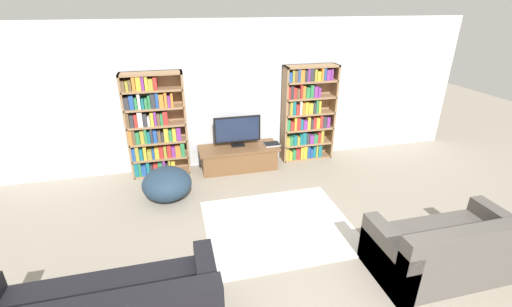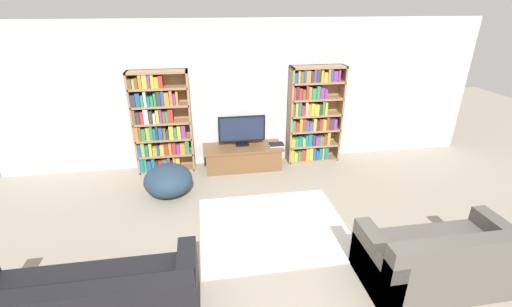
{
  "view_description": "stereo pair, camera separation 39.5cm",
  "coord_description": "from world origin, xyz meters",
  "views": [
    {
      "loc": [
        -1.2,
        -1.74,
        2.86
      ],
      "look_at": [
        -0.04,
        2.94,
        0.7
      ],
      "focal_mm": 24.0,
      "sensor_mm": 36.0,
      "label": 1
    },
    {
      "loc": [
        -0.82,
        -1.82,
        2.86
      ],
      "look_at": [
        -0.04,
        2.94,
        0.7
      ],
      "focal_mm": 24.0,
      "sensor_mm": 36.0,
      "label": 2
    }
  ],
  "objects": [
    {
      "name": "area_rug",
      "position": [
        0.04,
        1.99,
        0.01
      ],
      "size": [
        1.99,
        1.7,
        0.02
      ],
      "color": "white",
      "rests_on": "ground_plane"
    },
    {
      "name": "couch_right_sofa",
      "position": [
        1.63,
        0.72,
        0.29
      ],
      "size": [
        1.66,
        0.84,
        0.8
      ],
      "color": "#56514C",
      "rests_on": "ground_plane"
    },
    {
      "name": "beanbag_ottoman",
      "position": [
        -1.42,
        3.12,
        0.25
      ],
      "size": [
        0.76,
        0.76,
        0.5
      ],
      "primitive_type": "ellipsoid",
      "color": "#23384C",
      "rests_on": "ground_plane"
    },
    {
      "name": "laptop",
      "position": [
        0.49,
        3.85,
        0.44
      ],
      "size": [
        0.28,
        0.22,
        0.03
      ],
      "color": "#B7B7BC",
      "rests_on": "tv_stand"
    },
    {
      "name": "television",
      "position": [
        -0.13,
        3.96,
        0.72
      ],
      "size": [
        0.85,
        0.16,
        0.56
      ],
      "color": "black",
      "rests_on": "tv_stand"
    },
    {
      "name": "bookshelf_right",
      "position": [
        1.21,
        4.04,
        0.9
      ],
      "size": [
        1.0,
        0.3,
        1.81
      ],
      "color": "#93704C",
      "rests_on": "ground_plane"
    },
    {
      "name": "bookshelf_left",
      "position": [
        -1.56,
        4.04,
        0.88
      ],
      "size": [
        1.0,
        0.3,
        1.81
      ],
      "color": "#93704C",
      "rests_on": "ground_plane"
    },
    {
      "name": "tv_stand",
      "position": [
        -0.13,
        3.89,
        0.21
      ],
      "size": [
        1.44,
        0.56,
        0.42
      ],
      "color": "brown",
      "rests_on": "ground_plane"
    },
    {
      "name": "wall_back",
      "position": [
        0.0,
        4.23,
        1.3
      ],
      "size": [
        8.8,
        0.06,
        2.6
      ],
      "color": "silver",
      "rests_on": "ground_plane"
    }
  ]
}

